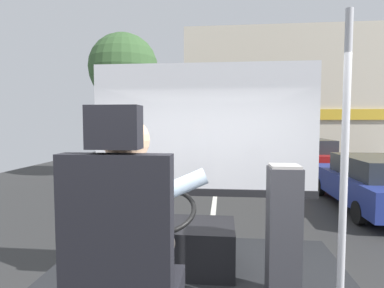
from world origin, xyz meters
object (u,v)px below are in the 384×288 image
object	(u,v)px
fare_box	(283,233)
driver_seat	(124,275)
parked_car_red	(308,156)
bus_driver	(131,222)
steering_console	(172,244)
parked_car_blue	(377,182)
handrail_pole	(344,176)

from	to	relation	value
fare_box	driver_seat	bearing A→B (deg)	-134.26
parked_car_red	driver_seat	bearing A→B (deg)	-108.47
bus_driver	fare_box	size ratio (longest dim) A/B	0.82
steering_console	parked_car_red	world-z (taller)	steering_console
steering_console	fare_box	world-z (taller)	fare_box
parked_car_blue	parked_car_red	world-z (taller)	parked_car_red
driver_seat	fare_box	bearing A→B (deg)	45.74
driver_seat	parked_car_red	distance (m)	12.18
handrail_pole	fare_box	distance (m)	0.64
handrail_pole	steering_console	bearing A→B (deg)	147.89
driver_seat	fare_box	size ratio (longest dim) A/B	1.37
parked_car_blue	parked_car_red	xyz separation A→B (m)	(-0.29, 5.04, 0.07)
driver_seat	fare_box	xyz separation A→B (m)	(0.88, 0.91, -0.10)
bus_driver	steering_console	bearing A→B (deg)	90.00
driver_seat	bus_driver	xyz separation A→B (m)	(-0.00, 0.11, 0.21)
handrail_pole	fare_box	size ratio (longest dim) A/B	1.96
parked_car_blue	bus_driver	bearing A→B (deg)	-122.95
bus_driver	handrail_pole	distance (m)	1.27
steering_console	parked_car_blue	xyz separation A→B (m)	(4.14, 5.18, -0.36)
steering_console	parked_car_blue	world-z (taller)	steering_console
bus_driver	fare_box	distance (m)	1.23
steering_console	handrail_pole	xyz separation A→B (m)	(1.17, -0.73, 0.76)
parked_car_red	steering_console	bearing A→B (deg)	-110.66
driver_seat	parked_car_red	bearing A→B (deg)	71.53
steering_console	bus_driver	bearing A→B (deg)	-90.00
handrail_pole	parked_car_blue	size ratio (longest dim) A/B	0.47
parked_car_red	fare_box	bearing A→B (deg)	-105.61
steering_console	parked_car_blue	bearing A→B (deg)	51.37
bus_driver	parked_car_red	bearing A→B (deg)	71.37
fare_box	parked_car_blue	size ratio (longest dim) A/B	0.24
steering_console	handrail_pole	world-z (taller)	handrail_pole
fare_box	parked_car_blue	world-z (taller)	fare_box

